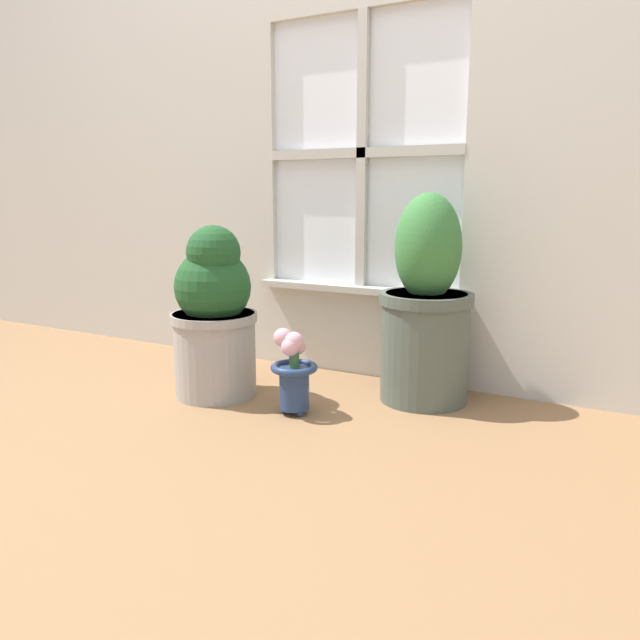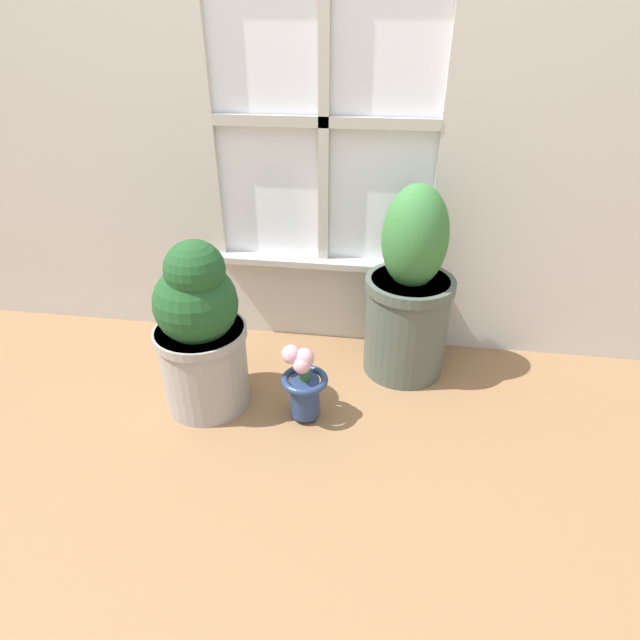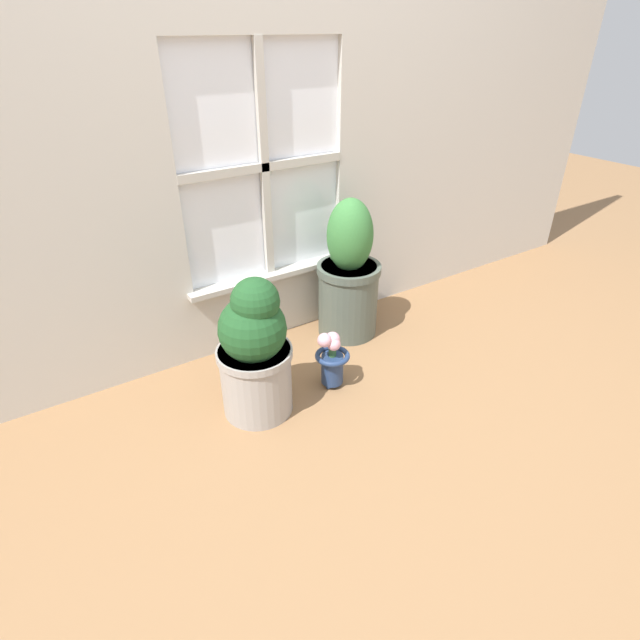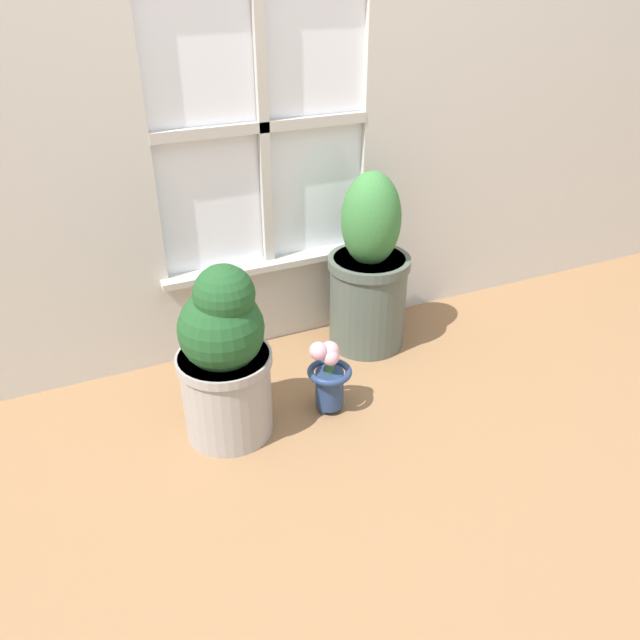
% 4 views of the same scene
% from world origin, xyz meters
% --- Properties ---
extents(ground_plane, '(10.00, 10.00, 0.00)m').
position_xyz_m(ground_plane, '(0.00, 0.00, 0.00)').
color(ground_plane, olive).
extents(wall_with_window, '(4.40, 0.10, 2.50)m').
position_xyz_m(wall_with_window, '(0.00, 0.63, 1.26)').
color(wall_with_window, beige).
rests_on(wall_with_window, ground_plane).
extents(potted_plant_left, '(0.29, 0.29, 0.58)m').
position_xyz_m(potted_plant_left, '(-0.32, 0.14, 0.28)').
color(potted_plant_left, '#9E9993').
rests_on(potted_plant_left, ground_plane).
extents(potted_plant_right, '(0.31, 0.31, 0.69)m').
position_xyz_m(potted_plant_right, '(0.32, 0.43, 0.30)').
color(potted_plant_right, '#4C564C').
rests_on(potted_plant_right, ground_plane).
extents(flower_vase, '(0.15, 0.15, 0.27)m').
position_xyz_m(flower_vase, '(0.01, 0.10, 0.15)').
color(flower_vase, navy).
rests_on(flower_vase, ground_plane).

